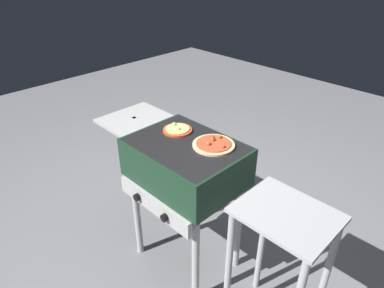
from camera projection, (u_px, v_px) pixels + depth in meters
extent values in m
plane|color=gray|center=(187.00, 257.00, 2.35)|extent=(8.00, 8.00, 0.00)
cube|color=#193823|center=(186.00, 162.00, 1.96)|extent=(0.64, 0.48, 0.24)
cube|color=black|center=(186.00, 145.00, 1.91)|extent=(0.61, 0.46, 0.01)
cube|color=#B6B6B6|center=(134.00, 119.00, 2.20)|extent=(0.32, 0.41, 0.02)
cube|color=#B6B6B6|center=(136.00, 134.00, 2.26)|extent=(0.02, 0.02, 0.24)
cube|color=#B6B6B6|center=(153.00, 205.00, 1.89)|extent=(0.58, 0.02, 0.10)
cylinder|color=black|center=(137.00, 197.00, 1.95)|extent=(0.04, 0.02, 0.04)
cylinder|color=black|center=(164.00, 218.00, 1.81)|extent=(0.04, 0.02, 0.04)
cylinder|color=#B6B6B6|center=(137.00, 215.00, 2.24)|extent=(0.04, 0.04, 0.66)
cylinder|color=#B6B6B6|center=(196.00, 261.00, 1.91)|extent=(0.04, 0.04, 0.66)
cylinder|color=#B6B6B6|center=(179.00, 190.00, 2.47)|extent=(0.04, 0.04, 0.66)
cylinder|color=#B6B6B6|center=(238.00, 227.00, 2.14)|extent=(0.04, 0.04, 0.66)
cylinder|color=beige|center=(214.00, 145.00, 1.88)|extent=(0.23, 0.23, 0.01)
cylinder|color=#D14C2D|center=(214.00, 143.00, 1.88)|extent=(0.19, 0.19, 0.01)
sphere|color=#CF5324|center=(219.00, 137.00, 1.92)|extent=(0.03, 0.03, 0.03)
sphere|color=#CB3F2A|center=(212.00, 137.00, 1.92)|extent=(0.02, 0.02, 0.02)
sphere|color=#EE4122|center=(223.00, 147.00, 1.83)|extent=(0.02, 0.02, 0.02)
sphere|color=#9E512B|center=(213.00, 140.00, 1.90)|extent=(0.03, 0.03, 0.03)
sphere|color=#B45429|center=(208.00, 144.00, 1.86)|extent=(0.03, 0.03, 0.03)
cylinder|color=#C64723|center=(178.00, 130.00, 2.03)|extent=(0.18, 0.18, 0.01)
cylinder|color=#EDD17A|center=(177.00, 129.00, 2.03)|extent=(0.14, 0.14, 0.01)
sphere|color=#F2DA7D|center=(178.00, 129.00, 2.01)|extent=(0.03, 0.03, 0.03)
sphere|color=tan|center=(174.00, 124.00, 2.07)|extent=(0.02, 0.02, 0.02)
sphere|color=#B4D25D|center=(175.00, 125.00, 2.06)|extent=(0.02, 0.02, 0.02)
cube|color=#B2B2B7|center=(287.00, 214.00, 1.55)|extent=(0.44, 0.36, 0.02)
cylinder|color=#B2B2B7|center=(228.00, 270.00, 1.78)|extent=(0.04, 0.04, 0.79)
cylinder|color=#B2B2B7|center=(262.00, 240.00, 1.96)|extent=(0.04, 0.04, 0.79)
cylinder|color=#B2B2B7|center=(325.00, 279.00, 1.72)|extent=(0.04, 0.04, 0.79)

